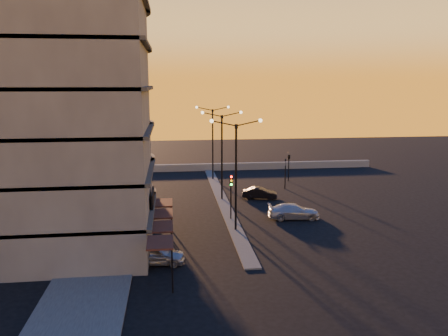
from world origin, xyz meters
TOP-DOWN VIEW (x-y plane):
  - ground at (0.00, 0.00)m, footprint 120.00×120.00m
  - sidewalk_west at (-10.50, 4.00)m, footprint 5.00×40.00m
  - median at (0.00, 10.00)m, footprint 1.20×36.00m
  - parapet at (2.00, 26.00)m, footprint 44.00×0.50m
  - building at (-14.00, 0.03)m, footprint 14.35×17.08m
  - streetlamp_near at (0.00, 0.00)m, footprint 4.32×0.32m
  - streetlamp_mid at (0.00, 10.00)m, footprint 4.32×0.32m
  - streetlamp_far at (0.00, 20.00)m, footprint 4.32×0.32m
  - traffic_light_main at (0.00, 2.87)m, footprint 0.28×0.44m
  - signal_east_a at (8.00, 14.00)m, footprint 0.13×0.16m
  - signal_east_b at (9.50, 18.00)m, footprint 0.42×1.99m
  - car_hatchback at (-6.50, -6.15)m, footprint 4.16×2.09m
  - car_sedan at (4.14, 9.97)m, footprint 3.94×2.15m
  - car_wagon at (5.84, 2.69)m, footprint 4.88×2.26m

SIDE VIEW (x-z plane):
  - ground at x=0.00m, z-range 0.00..0.00m
  - sidewalk_west at x=-10.50m, z-range 0.00..0.12m
  - median at x=0.00m, z-range 0.00..0.12m
  - parapet at x=2.00m, z-range 0.00..1.00m
  - car_sedan at x=4.14m, z-range 0.00..1.23m
  - car_hatchback at x=-6.50m, z-range 0.00..1.36m
  - car_wagon at x=5.84m, z-range 0.00..1.38m
  - signal_east_a at x=8.00m, z-range 0.13..3.73m
  - traffic_light_main at x=0.00m, z-range 0.76..5.01m
  - signal_east_b at x=9.50m, z-range 1.30..4.90m
  - streetlamp_near at x=0.00m, z-range 0.84..10.35m
  - streetlamp_mid at x=0.00m, z-range 0.84..10.35m
  - streetlamp_far at x=0.00m, z-range 0.84..10.35m
  - building at x=-14.00m, z-range -0.59..24.41m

